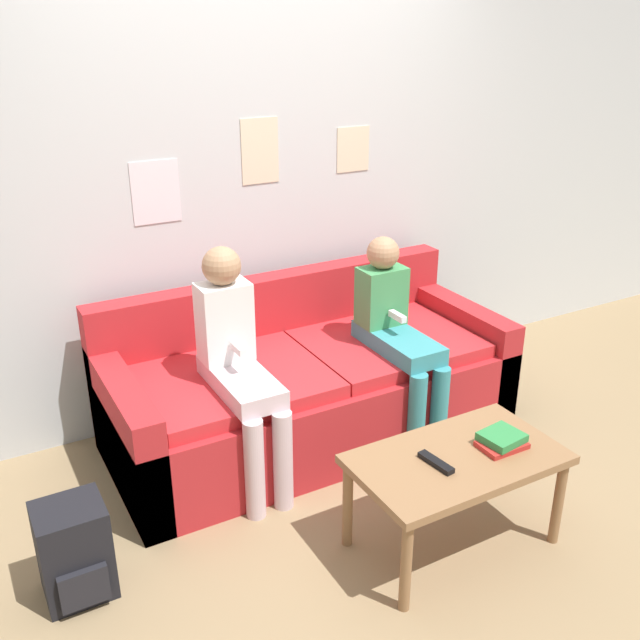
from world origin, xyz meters
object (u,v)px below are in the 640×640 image
tv_remote (436,463)px  coffee_table (457,467)px  person_right (397,330)px  couch (308,386)px  person_left (237,359)px  backpack (74,552)px

tv_remote → coffee_table: bearing=-3.0°
coffee_table → person_right: size_ratio=0.82×
couch → person_left: bearing=-157.0°
person_left → backpack: size_ratio=2.87×
couch → coffee_table: (0.11, -1.08, 0.10)m
tv_remote → backpack: tv_remote is taller
person_left → person_right: 0.88m
person_left → coffee_table: bearing=-56.5°
couch → person_right: person_right is taller
couch → backpack: bearing=-155.9°
couch → person_left: person_left is taller
coffee_table → backpack: size_ratio=2.18×
coffee_table → person_left: 1.09m
couch → person_right: size_ratio=1.98×
couch → tv_remote: size_ratio=12.04×
coffee_table → person_left: bearing=123.5°
person_left → tv_remote: size_ratio=6.55×
couch → person_left: 0.63m
couch → person_right: 0.56m
person_left → person_right: person_left is taller
coffee_table → person_right: (0.30, 0.87, 0.21)m
person_right → tv_remote: bearing=-115.3°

